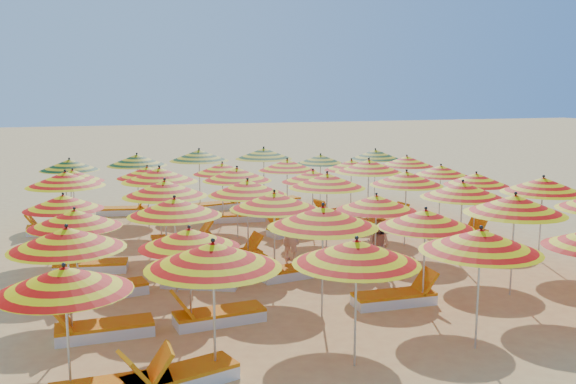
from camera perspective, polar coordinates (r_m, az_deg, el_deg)
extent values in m
plane|color=#F5C36D|center=(17.21, 0.50, -5.52)|extent=(120.00, 120.00, 0.00)
cylinder|color=silver|center=(9.81, -18.99, -11.93)|extent=(0.04, 0.04, 1.89)
cone|color=#EF6900|center=(9.55, -19.25, -7.33)|extent=(2.20, 2.20, 0.36)
sphere|color=black|center=(9.50, -19.32, -6.13)|extent=(0.06, 0.06, 0.06)
cylinder|color=silver|center=(9.96, -6.57, -10.59)|extent=(0.04, 0.04, 2.07)
cone|color=#EF6900|center=(9.69, -6.67, -5.59)|extent=(2.22, 2.22, 0.39)
sphere|color=black|center=(9.64, -6.70, -4.29)|extent=(0.07, 0.07, 0.07)
cylinder|color=silver|center=(10.33, 6.02, -10.01)|extent=(0.04, 0.04, 2.02)
cone|color=#EF6900|center=(10.07, 6.11, -5.30)|extent=(2.08, 2.08, 0.38)
sphere|color=black|center=(10.02, 6.13, -4.08)|extent=(0.07, 0.07, 0.07)
cylinder|color=silver|center=(11.39, 16.53, -8.45)|extent=(0.04, 0.04, 2.03)
cone|color=#EF6900|center=(11.15, 16.75, -4.14)|extent=(2.28, 2.28, 0.39)
sphere|color=black|center=(11.11, 16.80, -3.02)|extent=(0.07, 0.07, 0.07)
cylinder|color=silver|center=(11.84, -18.83, -7.98)|extent=(0.04, 0.04, 1.99)
cone|color=#EF6900|center=(11.62, -19.05, -3.90)|extent=(2.06, 2.06, 0.38)
sphere|color=black|center=(11.57, -19.11, -2.85)|extent=(0.07, 0.07, 0.07)
cylinder|color=silver|center=(11.97, -8.68, -7.76)|extent=(0.04, 0.04, 1.84)
cone|color=#EF6900|center=(11.76, -8.77, -4.05)|extent=(1.90, 1.90, 0.35)
sphere|color=black|center=(11.72, -8.80, -3.09)|extent=(0.06, 0.06, 0.06)
cylinder|color=silver|center=(12.40, 3.08, -6.37)|extent=(0.04, 0.04, 2.13)
cone|color=#EF6900|center=(12.18, 3.12, -2.20)|extent=(2.37, 2.37, 0.41)
sphere|color=black|center=(12.14, 3.13, -1.12)|extent=(0.07, 0.07, 0.07)
cylinder|color=silver|center=(13.32, 12.00, -5.88)|extent=(0.04, 0.04, 1.94)
cone|color=#EF6900|center=(13.12, 12.13, -2.33)|extent=(2.43, 2.43, 0.37)
sphere|color=black|center=(13.08, 12.16, -1.42)|extent=(0.06, 0.06, 0.06)
cylinder|color=silver|center=(14.44, 19.34, -4.63)|extent=(0.04, 0.04, 2.12)
cone|color=#EF6900|center=(14.26, 19.54, -1.04)|extent=(2.68, 2.68, 0.40)
sphere|color=black|center=(14.22, 19.59, -0.11)|extent=(0.07, 0.07, 0.07)
cylinder|color=silver|center=(13.95, -18.25, -5.54)|extent=(0.04, 0.04, 1.90)
cone|color=#EF6900|center=(13.77, -18.43, -2.24)|extent=(2.19, 2.19, 0.36)
sphere|color=black|center=(13.73, -18.47, -1.39)|extent=(0.06, 0.06, 0.06)
cylinder|color=silver|center=(14.07, -9.94, -4.81)|extent=(0.04, 0.04, 2.02)
cone|color=#EF6900|center=(13.89, -10.04, -1.30)|extent=(2.34, 2.34, 0.39)
sphere|color=black|center=(13.85, -10.07, -0.40)|extent=(0.07, 0.07, 0.07)
cylinder|color=silver|center=(14.59, -1.22, -4.16)|extent=(0.04, 0.04, 2.03)
cone|color=#EF6900|center=(14.41, -1.23, -0.76)|extent=(2.11, 2.11, 0.39)
sphere|color=black|center=(14.37, -1.23, 0.11)|extent=(0.07, 0.07, 0.07)
cylinder|color=silver|center=(15.25, 7.78, -3.94)|extent=(0.04, 0.04, 1.88)
cone|color=#EF6900|center=(15.08, 7.85, -0.93)|extent=(2.49, 2.49, 0.36)
sphere|color=black|center=(15.05, 7.87, -0.16)|extent=(0.06, 0.06, 0.06)
cylinder|color=silver|center=(16.46, 15.12, -2.87)|extent=(0.04, 0.04, 2.05)
cone|color=#EF6900|center=(16.30, 15.25, 0.19)|extent=(2.41, 2.41, 0.39)
sphere|color=black|center=(16.26, 15.29, 0.97)|extent=(0.07, 0.07, 0.07)
cylinder|color=silver|center=(17.58, 21.55, -2.36)|extent=(0.04, 0.04, 2.10)
cone|color=#EF6900|center=(17.42, 21.73, 0.57)|extent=(2.24, 2.24, 0.40)
sphere|color=black|center=(17.39, 21.78, 1.32)|extent=(0.07, 0.07, 0.07)
cylinder|color=silver|center=(16.17, -19.19, -3.66)|extent=(0.04, 0.04, 1.85)
cone|color=#EF6900|center=(16.01, -19.34, -0.86)|extent=(1.96, 1.96, 0.35)
sphere|color=black|center=(15.98, -19.38, -0.14)|extent=(0.06, 0.06, 0.06)
cylinder|color=silver|center=(16.19, -10.79, -2.85)|extent=(0.04, 0.04, 2.09)
cone|color=#EF6900|center=(16.02, -10.89, 0.32)|extent=(2.67, 2.67, 0.40)
sphere|color=black|center=(15.99, -10.92, 1.13)|extent=(0.07, 0.07, 0.07)
cylinder|color=silver|center=(16.45, -3.59, -2.62)|extent=(0.04, 0.04, 2.02)
cone|color=#EF6900|center=(16.29, -3.62, 0.40)|extent=(2.59, 2.59, 0.39)
sphere|color=black|center=(16.26, -3.63, 1.17)|extent=(0.07, 0.07, 0.07)
cylinder|color=silver|center=(17.33, 3.46, -1.92)|extent=(0.04, 0.04, 2.08)
cone|color=#EF6900|center=(17.17, 3.49, 1.03)|extent=(2.22, 2.22, 0.40)
sphere|color=black|center=(17.14, 3.50, 1.78)|extent=(0.07, 0.07, 0.07)
cylinder|color=silver|center=(18.23, 10.40, -1.54)|extent=(0.04, 0.04, 2.04)
cone|color=#EF6900|center=(18.09, 10.48, 1.21)|extent=(2.71, 2.71, 0.39)
sphere|color=black|center=(18.06, 10.50, 1.91)|extent=(0.07, 0.07, 0.07)
cylinder|color=silver|center=(19.64, 16.26, -1.23)|extent=(0.04, 0.04, 1.87)
cone|color=#EF6900|center=(19.52, 16.37, 1.11)|extent=(2.14, 2.14, 0.36)
sphere|color=black|center=(19.49, 16.40, 1.71)|extent=(0.06, 0.06, 0.06)
cylinder|color=silver|center=(18.43, -19.03, -1.70)|extent=(0.04, 0.04, 2.10)
cone|color=#EF6900|center=(18.29, -19.18, 1.10)|extent=(2.51, 2.51, 0.40)
sphere|color=black|center=(18.26, -19.22, 1.81)|extent=(0.07, 0.07, 0.07)
cylinder|color=silver|center=(18.39, -11.26, -1.33)|extent=(0.04, 0.04, 2.13)
cone|color=#EF6900|center=(18.25, -11.35, 1.52)|extent=(2.73, 2.73, 0.41)
sphere|color=black|center=(18.22, -11.37, 2.24)|extent=(0.07, 0.07, 0.07)
cylinder|color=silver|center=(18.88, -4.52, -1.06)|extent=(0.04, 0.04, 2.03)
cone|color=#EF6900|center=(18.74, -4.55, 1.59)|extent=(2.59, 2.59, 0.39)
sphere|color=black|center=(18.72, -4.56, 2.26)|extent=(0.07, 0.07, 0.07)
cylinder|color=silver|center=(19.35, 2.21, -0.99)|extent=(0.04, 0.04, 1.89)
cone|color=#EF6900|center=(19.22, 2.22, 1.42)|extent=(1.99, 1.99, 0.36)
sphere|color=black|center=(19.20, 2.23, 2.03)|extent=(0.06, 0.06, 0.06)
cylinder|color=silver|center=(20.31, 7.14, -0.25)|extent=(0.04, 0.04, 2.11)
cone|color=#EF6900|center=(20.17, 7.19, 2.32)|extent=(2.50, 2.50, 0.40)
sphere|color=black|center=(20.15, 7.20, 2.97)|extent=(0.07, 0.07, 0.07)
cylinder|color=silver|center=(21.56, 13.35, -0.23)|extent=(0.04, 0.04, 1.84)
cone|color=#EF6900|center=(21.44, 13.43, 1.87)|extent=(1.93, 1.93, 0.35)
sphere|color=black|center=(21.42, 13.45, 2.40)|extent=(0.06, 0.06, 0.06)
cylinder|color=silver|center=(20.66, -18.48, -0.84)|extent=(0.04, 0.04, 1.87)
cone|color=#EF6900|center=(20.53, -18.59, 1.38)|extent=(1.97, 1.97, 0.36)
sphere|color=black|center=(20.51, -18.62, 1.94)|extent=(0.06, 0.06, 0.06)
cylinder|color=silver|center=(20.57, -12.32, -0.56)|extent=(0.04, 0.04, 1.91)
cone|color=#EF6900|center=(20.45, -12.40, 1.72)|extent=(2.19, 2.19, 0.36)
sphere|color=black|center=(20.42, -12.42, 2.30)|extent=(0.06, 0.06, 0.06)
cylinder|color=silver|center=(21.00, -5.82, -0.17)|extent=(0.04, 0.04, 1.92)
cone|color=#EF6900|center=(20.88, -5.86, 2.08)|extent=(2.10, 2.10, 0.37)
sphere|color=black|center=(20.85, -5.87, 2.65)|extent=(0.06, 0.06, 0.06)
cylinder|color=silver|center=(21.57, -0.07, 0.18)|extent=(0.04, 0.04, 1.95)
cone|color=#EF6900|center=(21.45, -0.07, 2.42)|extent=(2.46, 2.46, 0.37)
sphere|color=black|center=(21.42, -0.07, 2.98)|extent=(0.07, 0.07, 0.07)
cylinder|color=silver|center=(22.20, 5.62, 0.31)|extent=(0.04, 0.04, 1.88)
cone|color=#EF6900|center=(22.09, 5.65, 2.40)|extent=(2.03, 2.03, 0.36)
sphere|color=black|center=(22.07, 5.66, 2.93)|extent=(0.06, 0.06, 0.06)
cylinder|color=silver|center=(23.53, 10.45, 0.73)|extent=(0.04, 0.04, 1.90)
cone|color=#EF6900|center=(23.42, 10.51, 2.73)|extent=(1.96, 1.96, 0.36)
sphere|color=black|center=(23.40, 10.52, 3.24)|extent=(0.06, 0.06, 0.06)
cylinder|color=silver|center=(22.79, -18.74, 0.18)|extent=(0.04, 0.04, 1.96)
cone|color=#686105|center=(22.68, -18.86, 2.30)|extent=(2.53, 2.53, 0.37)
sphere|color=black|center=(22.65, -18.89, 2.84)|extent=(0.07, 0.07, 0.07)
cylinder|color=silver|center=(22.80, -13.20, 0.56)|extent=(0.04, 0.04, 2.06)
cone|color=#686105|center=(22.68, -13.28, 2.79)|extent=(2.48, 2.48, 0.39)
sphere|color=black|center=(22.66, -13.30, 3.35)|extent=(0.07, 0.07, 0.07)
cylinder|color=silver|center=(23.34, -7.86, 1.01)|extent=(0.04, 0.04, 2.12)
cone|color=#686105|center=(23.23, -7.91, 3.26)|extent=(2.79, 2.79, 0.40)
sphere|color=black|center=(23.20, -7.93, 3.83)|extent=(0.07, 0.07, 0.07)
cylinder|color=silver|center=(23.89, -2.16, 1.27)|extent=(0.04, 0.04, 2.11)
cone|color=#686105|center=(23.78, -2.17, 3.45)|extent=(2.29, 2.29, 0.40)
sphere|color=black|center=(23.76, -2.17, 4.01)|extent=(0.07, 0.07, 0.07)
cylinder|color=silver|center=(24.26, 2.89, 1.06)|extent=(0.04, 0.04, 1.84)
cone|color=#686105|center=(24.16, 2.91, 2.93)|extent=(2.44, 2.44, 0.35)
sphere|color=black|center=(24.13, 2.91, 3.41)|extent=(0.06, 0.06, 0.06)
cylinder|color=silver|center=(25.10, 7.73, 1.41)|extent=(0.04, 0.04, 1.96)
cone|color=#686105|center=(25.00, 7.77, 3.33)|extent=(2.25, 2.25, 0.37)
sphere|color=black|center=(24.98, 7.78, 3.82)|extent=(0.07, 0.07, 0.07)
cube|color=orange|center=(9.82, -11.31, -14.70)|extent=(0.38, 0.59, 0.48)
cube|color=white|center=(10.09, -9.47, -16.16)|extent=(1.80, 1.05, 0.20)
cube|color=orange|center=(10.03, -9.50, -15.49)|extent=(1.80, 1.05, 0.06)
cube|color=orange|center=(9.70, -13.41, -15.10)|extent=(0.52, 0.66, 0.48)
cube|color=white|center=(12.17, -15.95, -11.83)|extent=(1.72, 0.63, 0.20)
cube|color=orange|center=(12.12, -15.98, -11.26)|extent=(1.72, 0.63, 0.06)
cube|color=orange|center=(12.04, -19.41, -10.47)|extent=(0.38, 0.59, 0.48)
cube|color=white|center=(12.42, -6.10, -11.07)|extent=(1.75, 0.76, 0.20)
cube|color=orange|center=(12.38, -6.11, -10.50)|extent=(1.75, 0.76, 0.06)
cube|color=orange|center=(12.13, -9.33, -9.90)|extent=(0.42, 0.62, 0.48)
cube|color=white|center=(13.49, 9.37, -9.45)|extent=(1.71, 0.60, 0.20)
cube|color=orange|center=(13.45, 9.39, -8.93)|extent=(1.71, 0.60, 0.06)
cube|color=orange|center=(13.70, 12.07, -7.71)|extent=(0.37, 0.58, 0.48)
cube|color=white|center=(14.34, -15.85, -8.55)|extent=(1.78, 0.88, 0.20)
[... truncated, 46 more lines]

